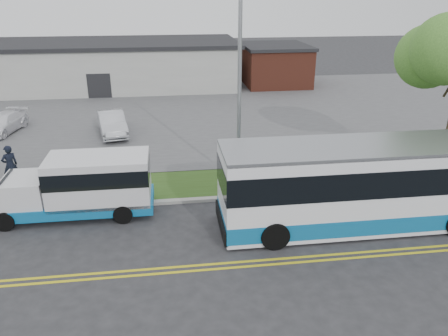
{
  "coord_description": "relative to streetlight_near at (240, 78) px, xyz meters",
  "views": [
    {
      "loc": [
        -0.36,
        -16.68,
        9.01
      ],
      "look_at": [
        2.06,
        1.06,
        1.6
      ],
      "focal_mm": 35.0,
      "sensor_mm": 36.0,
      "label": 1
    }
  ],
  "objects": [
    {
      "name": "ground",
      "position": [
        -3.0,
        -2.73,
        -5.23
      ],
      "size": [
        140.0,
        140.0,
        0.0
      ],
      "primitive_type": "plane",
      "color": "#28282B",
      "rests_on": "ground"
    },
    {
      "name": "lane_line_north",
      "position": [
        -3.0,
        -6.58,
        -5.23
      ],
      "size": [
        70.0,
        0.12,
        0.01
      ],
      "primitive_type": "cube",
      "color": "gold",
      "rests_on": "ground"
    },
    {
      "name": "lane_line_south",
      "position": [
        -3.0,
        -6.88,
        -5.23
      ],
      "size": [
        70.0,
        0.12,
        0.01
      ],
      "primitive_type": "cube",
      "color": "gold",
      "rests_on": "ground"
    },
    {
      "name": "curb",
      "position": [
        -3.0,
        -1.63,
        -5.16
      ],
      "size": [
        80.0,
        0.3,
        0.15
      ],
      "primitive_type": "cube",
      "color": "#9E9B93",
      "rests_on": "ground"
    },
    {
      "name": "verge",
      "position": [
        -3.0,
        0.17,
        -5.18
      ],
      "size": [
        80.0,
        3.3,
        0.1
      ],
      "primitive_type": "cube",
      "color": "#2D4517",
      "rests_on": "ground"
    },
    {
      "name": "parking_lot",
      "position": [
        -3.0,
        14.27,
        -5.18
      ],
      "size": [
        80.0,
        25.0,
        0.1
      ],
      "primitive_type": "cube",
      "color": "#4C4C4F",
      "rests_on": "ground"
    },
    {
      "name": "commercial_building",
      "position": [
        -9.0,
        24.27,
        -3.05
      ],
      "size": [
        25.4,
        10.4,
        4.35
      ],
      "color": "#9E9E99",
      "rests_on": "ground"
    },
    {
      "name": "brick_wing",
      "position": [
        7.5,
        23.27,
        -3.27
      ],
      "size": [
        6.3,
        7.3,
        3.9
      ],
      "color": "brown",
      "rests_on": "ground"
    },
    {
      "name": "streetlight_near",
      "position": [
        0.0,
        0.0,
        0.0
      ],
      "size": [
        0.35,
        1.53,
        9.5
      ],
      "color": "gray",
      "rests_on": "verge"
    },
    {
      "name": "shuttle_bus",
      "position": [
        -6.95,
        -2.13,
        -3.85
      ],
      "size": [
        6.8,
        2.33,
        2.59
      ],
      "rotation": [
        0.0,
        0.0,
        -0.0
      ],
      "color": "#0D5F96",
      "rests_on": "ground"
    },
    {
      "name": "transit_bus",
      "position": [
        4.77,
        -4.53,
        -3.48
      ],
      "size": [
        12.49,
        3.03,
        3.47
      ],
      "rotation": [
        0.0,
        0.0,
        -0.0
      ],
      "color": "white",
      "rests_on": "ground"
    },
    {
      "name": "pedestrian",
      "position": [
        -10.95,
        1.27,
        -4.14
      ],
      "size": [
        0.87,
        0.82,
        2.0
      ],
      "primitive_type": "imported",
      "rotation": [
        0.0,
        0.0,
        3.78
      ],
      "color": "black",
      "rests_on": "verge"
    },
    {
      "name": "parked_car_a",
      "position": [
        -6.9,
        8.69,
        -4.38
      ],
      "size": [
        2.48,
        4.78,
        1.5
      ],
      "primitive_type": "imported",
      "rotation": [
        0.0,
        0.0,
        0.21
      ],
      "color": "silver",
      "rests_on": "parking_lot"
    },
    {
      "name": "parked_car_b",
      "position": [
        -14.1,
        10.07,
        -4.51
      ],
      "size": [
        2.65,
        4.57,
        1.25
      ],
      "primitive_type": "imported",
      "rotation": [
        0.0,
        0.0,
        -0.22
      ],
      "color": "white",
      "rests_on": "parking_lot"
    },
    {
      "name": "grocery_bag_left",
      "position": [
        -11.25,
        1.02,
        -4.97
      ],
      "size": [
        0.32,
        0.32,
        0.32
      ],
      "primitive_type": "sphere",
      "color": "white",
      "rests_on": "verge"
    },
    {
      "name": "grocery_bag_right",
      "position": [
        -10.65,
        1.52,
        -4.97
      ],
      "size": [
        0.32,
        0.32,
        0.32
      ],
      "primitive_type": "sphere",
      "color": "white",
      "rests_on": "verge"
    }
  ]
}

